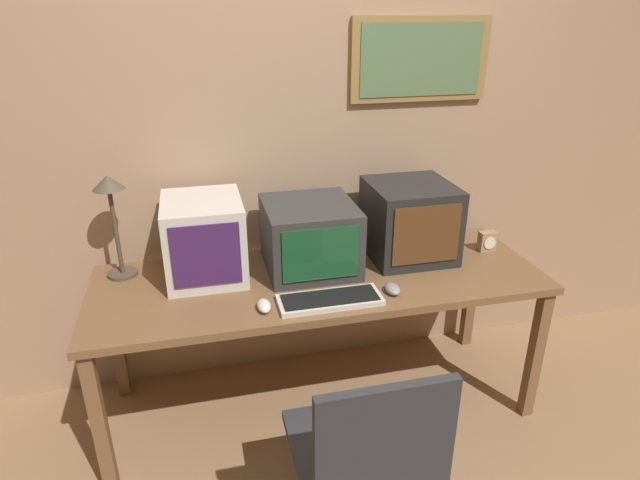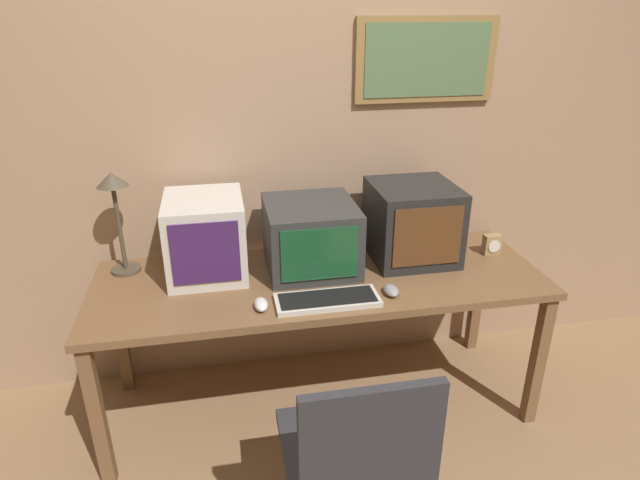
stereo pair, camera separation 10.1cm
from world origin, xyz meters
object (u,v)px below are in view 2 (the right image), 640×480
at_px(mouse_near_keyboard, 391,290).
at_px(office_chair, 355,475).
at_px(monitor_right, 412,222).
at_px(desk_clock, 492,244).
at_px(monitor_left, 206,236).
at_px(keyboard_main, 327,300).
at_px(desk_lamp, 115,201).
at_px(monitor_center, 311,236).
at_px(mouse_far_corner, 261,304).

height_order(mouse_near_keyboard, office_chair, office_chair).
xyz_separation_m(monitor_right, desk_clock, (0.42, -0.05, -0.14)).
distance_m(mouse_near_keyboard, office_chair, 0.78).
xyz_separation_m(monitor_left, keyboard_main, (0.50, -0.39, -0.17)).
relative_size(monitor_left, office_chair, 0.48).
bearing_deg(mouse_near_keyboard, keyboard_main, -177.10).
relative_size(monitor_right, desk_lamp, 0.85).
relative_size(monitor_center, mouse_near_keyboard, 4.35).
bearing_deg(monitor_right, desk_lamp, 175.72).
height_order(desk_clock, office_chair, office_chair).
xyz_separation_m(desk_clock, office_chair, (-0.94, -0.91, -0.43)).
distance_m(monitor_right, mouse_near_keyboard, 0.45).
relative_size(keyboard_main, mouse_far_corner, 4.27).
bearing_deg(monitor_right, desk_clock, -6.89).
relative_size(monitor_left, mouse_near_keyboard, 4.08).
relative_size(keyboard_main, office_chair, 0.50).
relative_size(mouse_near_keyboard, office_chair, 0.12).
height_order(keyboard_main, mouse_near_keyboard, mouse_near_keyboard).
relative_size(mouse_near_keyboard, desk_lamp, 0.21).
relative_size(desk_clock, office_chair, 0.12).
distance_m(desk_clock, office_chair, 1.37).
xyz_separation_m(mouse_far_corner, office_chair, (0.27, -0.59, -0.39)).
relative_size(monitor_right, office_chair, 0.47).
distance_m(mouse_near_keyboard, desk_clock, 0.70).
relative_size(monitor_left, desk_clock, 4.11).
xyz_separation_m(monitor_center, office_chair, (-0.01, -0.94, -0.53)).
xyz_separation_m(monitor_center, monitor_right, (0.51, 0.02, 0.03)).
bearing_deg(mouse_near_keyboard, desk_lamp, 158.58).
distance_m(monitor_center, monitor_right, 0.51).
bearing_deg(keyboard_main, mouse_far_corner, 179.25).
height_order(monitor_left, keyboard_main, monitor_left).
xyz_separation_m(monitor_left, monitor_right, (1.00, -0.02, 0.00)).
bearing_deg(monitor_left, monitor_center, -4.23).
bearing_deg(desk_lamp, keyboard_main, -28.23).
height_order(monitor_left, office_chair, monitor_left).
xyz_separation_m(mouse_far_corner, desk_lamp, (-0.60, 0.47, 0.33)).
relative_size(mouse_far_corner, desk_lamp, 0.21).
bearing_deg(monitor_right, office_chair, -118.61).
bearing_deg(desk_clock, office_chair, -136.06).
height_order(monitor_left, mouse_far_corner, monitor_left).
xyz_separation_m(mouse_near_keyboard, desk_clock, (0.63, 0.31, 0.03)).
distance_m(mouse_near_keyboard, desk_lamp, 1.30).
bearing_deg(mouse_near_keyboard, monitor_right, 58.86).
bearing_deg(desk_clock, monitor_left, 177.14).
xyz_separation_m(monitor_center, mouse_far_corner, (-0.28, -0.35, -0.14)).
height_order(mouse_far_corner, office_chair, office_chair).
height_order(monitor_right, mouse_near_keyboard, monitor_right).
distance_m(monitor_right, desk_clock, 0.44).
xyz_separation_m(monitor_left, desk_clock, (1.42, -0.07, -0.13)).
xyz_separation_m(keyboard_main, desk_clock, (0.92, 0.32, 0.04)).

